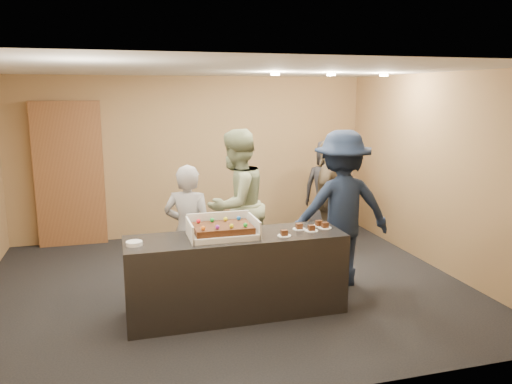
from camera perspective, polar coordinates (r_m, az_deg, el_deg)
room at (r=6.15m, az=-3.58°, el=1.16°), size 6.04×6.00×2.70m
serving_counter at (r=5.60m, az=-2.28°, el=-9.42°), size 2.40×0.71×0.90m
storage_cabinet at (r=8.46m, az=-20.53°, el=1.90°), size 1.05×0.15×2.30m
cake_box at (r=5.44m, az=-3.89°, el=-4.55°), size 0.73×0.51×0.22m
sheet_cake at (r=5.40m, az=-3.84°, el=-4.12°), size 0.62×0.43×0.12m
plate_stack at (r=5.26m, az=-13.75°, el=-5.72°), size 0.17×0.17×0.04m
slice_a at (r=5.44m, az=3.25°, el=-4.81°), size 0.15×0.15×0.07m
slice_b at (r=5.71m, az=4.96°, el=-4.04°), size 0.15×0.15×0.07m
slice_c at (r=5.66m, az=6.35°, el=-4.22°), size 0.15×0.15×0.07m
slice_d at (r=5.87m, az=7.19°, el=-3.66°), size 0.15×0.15×0.07m
slice_e at (r=5.79m, az=7.89°, el=-3.89°), size 0.15×0.15×0.07m
person_server_grey at (r=6.00m, az=-7.71°, el=-4.51°), size 0.69×0.59×1.61m
person_sage_man at (r=6.52m, az=-2.29°, el=-1.50°), size 1.22×1.17×1.98m
person_navy_man at (r=6.41m, az=9.73°, el=-1.87°), size 1.35×0.87×1.98m
person_brown_extra at (r=7.63m, az=8.22°, el=-0.55°), size 0.96×1.08×1.75m
person_dark_suit at (r=8.33m, az=8.17°, el=0.23°), size 0.98×0.94×1.69m
ceiling_spotlights at (r=7.03m, az=8.59°, el=13.14°), size 1.72×0.12×0.03m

